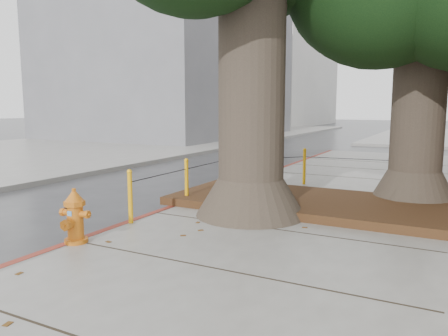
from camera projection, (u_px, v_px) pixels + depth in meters
The scene contains 9 objects.
ground at pixel (186, 274), 5.67m from camera, with size 140.00×140.00×0.00m, color #28282B.
sidewalk_opposite at pixel (52, 150), 20.87m from camera, with size 14.00×60.00×0.15m, color slate.
curb_red at pixel (169, 211), 8.77m from camera, with size 0.14×26.00×0.16m, color maroon.
planter_bed at pixel (331, 204), 8.64m from camera, with size 6.40×2.60×0.16m, color black.
building_far_grey at pixel (174, 52), 31.03m from camera, with size 12.00×16.00×12.00m, color slate.
building_far_white at pixel (269, 61), 51.90m from camera, with size 12.00×18.00×15.00m, color silver.
bollard_ring at pixel (258, 173), 9.81m from camera, with size 3.79×5.39×0.95m.
fire_hydrant at pixel (75, 216), 6.42m from camera, with size 0.44×0.40×0.82m.
car_dark at pixel (187, 131), 27.33m from camera, with size 1.82×4.49×1.30m, color black.
Camera 1 is at (2.96, -4.57, 2.16)m, focal length 35.00 mm.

